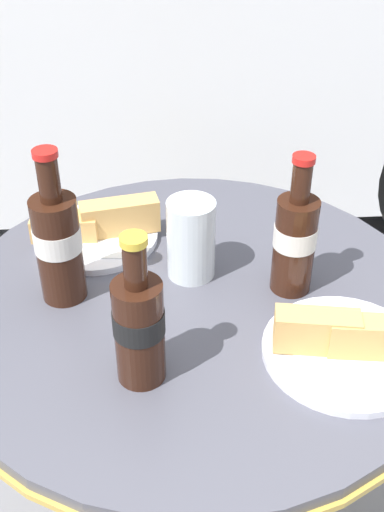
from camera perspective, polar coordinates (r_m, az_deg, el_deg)
The scene contains 8 objects.
bistro_table at distance 1.10m, azimuth 0.13°, elevation -8.95°, with size 0.78×0.78×0.70m.
cola_bottle_left at distance 0.97m, azimuth -11.83°, elevation 1.17°, with size 0.07×0.07×0.25m.
cola_bottle_right at distance 0.99m, azimuth 9.13°, elevation 1.47°, with size 0.07×0.07×0.23m.
cola_bottle_center at distance 0.83m, azimuth -4.75°, elevation -6.16°, with size 0.07×0.07×0.22m.
drinking_glass at distance 1.02m, azimuth -0.07°, elevation 1.24°, with size 0.08×0.08×0.13m.
lunch_plate_near at distance 1.14m, azimuth -8.45°, elevation 2.40°, with size 0.22×0.22×0.07m.
lunch_plate_far at distance 0.92m, azimuth 13.62°, elevation -7.59°, with size 0.23×0.23×0.07m.
parked_car at distance 2.76m, azimuth -9.40°, elevation 20.38°, with size 4.09×1.68×1.34m.
Camera 1 is at (-0.05, -0.78, 1.34)m, focal length 45.00 mm.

